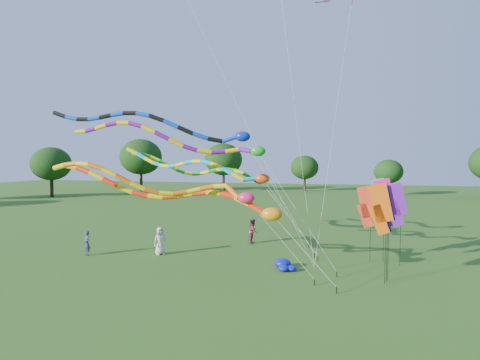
% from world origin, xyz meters
% --- Properties ---
extents(ground, '(160.00, 160.00, 0.00)m').
position_xyz_m(ground, '(0.00, 0.00, 0.00)').
color(ground, '#2D5A17').
rests_on(ground, ground).
extents(tree_ring, '(121.46, 115.50, 9.66)m').
position_xyz_m(tree_ring, '(-1.27, 4.55, 5.43)').
color(tree_ring, '#382314').
rests_on(tree_ring, ground).
extents(tube_kite_red, '(14.41, 1.55, 6.26)m').
position_xyz_m(tube_kite_red, '(-3.55, 1.87, 4.09)').
color(tube_kite_red, black).
rests_on(tube_kite_red, ground).
extents(tube_kite_orange, '(12.34, 2.28, 6.35)m').
position_xyz_m(tube_kite_orange, '(-3.90, 0.93, 4.64)').
color(tube_kite_orange, black).
rests_on(tube_kite_orange, ground).
extents(tube_kite_purple, '(14.13, 1.54, 8.55)m').
position_xyz_m(tube_kite_purple, '(-4.17, 2.85, 6.89)').
color(tube_kite_purple, black).
rests_on(tube_kite_purple, ground).
extents(tube_kite_blue, '(16.81, 1.73, 9.69)m').
position_xyz_m(tube_kite_blue, '(-6.76, 6.17, 7.98)').
color(tube_kite_blue, black).
rests_on(tube_kite_blue, ground).
extents(tube_kite_cyan, '(13.62, 2.88, 7.24)m').
position_xyz_m(tube_kite_cyan, '(-4.69, 7.73, 5.34)').
color(tube_kite_cyan, black).
rests_on(tube_kite_cyan, ground).
extents(tube_kite_green, '(12.71, 1.19, 6.98)m').
position_xyz_m(tube_kite_green, '(-5.02, 9.85, 5.08)').
color(tube_kite_green, black).
rests_on(tube_kite_green, ground).
extents(banner_pole_violet, '(1.15, 0.30, 4.67)m').
position_xyz_m(banner_pole_violet, '(6.81, 6.66, 3.41)').
color(banner_pole_violet, black).
rests_on(banner_pole_violet, ground).
extents(banner_pole_magenta_b, '(1.16, 0.12, 5.03)m').
position_xyz_m(banner_pole_magenta_b, '(5.84, 3.63, 3.77)').
color(banner_pole_magenta_b, black).
rests_on(banner_pole_magenta_b, ground).
extents(banner_pole_blue_a, '(1.13, 0.43, 4.80)m').
position_xyz_m(banner_pole_blue_a, '(5.76, 3.37, 3.54)').
color(banner_pole_blue_a, black).
rests_on(banner_pole_blue_a, ground).
extents(banner_pole_green, '(1.13, 0.43, 4.88)m').
position_xyz_m(banner_pole_green, '(5.98, 7.47, 3.62)').
color(banner_pole_green, black).
rests_on(banner_pole_green, ground).
extents(banner_pole_red, '(1.15, 0.36, 4.44)m').
position_xyz_m(banner_pole_red, '(5.24, 7.17, 3.17)').
color(banner_pole_red, black).
rests_on(banner_pole_red, ground).
extents(banner_pole_orange, '(1.16, 0.24, 4.83)m').
position_xyz_m(banner_pole_orange, '(5.64, 2.97, 3.57)').
color(banner_pole_orange, black).
rests_on(banner_pole_orange, ground).
extents(blue_nylon_heap, '(1.31, 1.51, 0.45)m').
position_xyz_m(blue_nylon_heap, '(0.77, 4.22, 0.21)').
color(blue_nylon_heap, '#0D17B4').
rests_on(blue_nylon_heap, ground).
extents(person_a, '(0.97, 0.98, 1.71)m').
position_xyz_m(person_a, '(-7.09, 5.79, 0.86)').
color(person_a, beige).
rests_on(person_a, ground).
extents(person_b, '(0.67, 0.59, 1.54)m').
position_xyz_m(person_b, '(-11.36, 4.41, 0.77)').
color(person_b, '#3A4252').
rests_on(person_b, ground).
extents(person_c, '(0.69, 0.87, 1.74)m').
position_xyz_m(person_c, '(-2.19, 10.47, 0.87)').
color(person_c, '#8D3343').
rests_on(person_c, ground).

